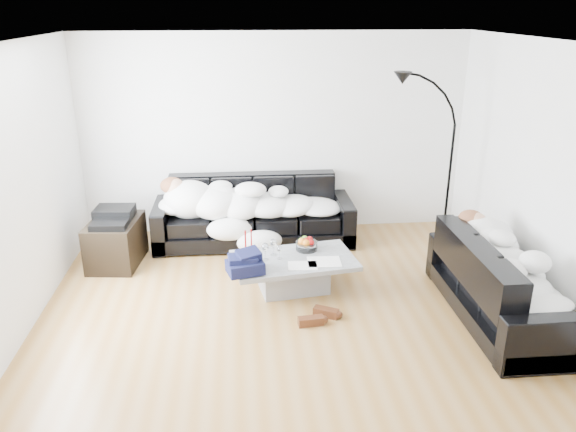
{
  "coord_description": "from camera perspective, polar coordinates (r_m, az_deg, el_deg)",
  "views": [
    {
      "loc": [
        -0.48,
        -4.97,
        2.9
      ],
      "look_at": [
        0.0,
        0.3,
        0.9
      ],
      "focal_mm": 35.0,
      "sensor_mm": 36.0,
      "label": 1
    }
  ],
  "objects": [
    {
      "name": "coffee_table",
      "position": [
        6.05,
        0.6,
        -5.92
      ],
      "size": [
        1.38,
        0.93,
        0.37
      ],
      "primitive_type": "cube",
      "rotation": [
        0.0,
        0.0,
        0.15
      ],
      "color": "#939699",
      "rests_on": "ground"
    },
    {
      "name": "navy_jacket",
      "position": [
        5.62,
        -4.3,
        -4.1
      ],
      "size": [
        0.39,
        0.33,
        0.19
      ],
      "primitive_type": null,
      "rotation": [
        0.0,
        0.0,
        -0.04
      ],
      "color": "black",
      "rests_on": "coffee_table"
    },
    {
      "name": "av_cabinet",
      "position": [
        6.93,
        -17.07,
        -2.55
      ],
      "size": [
        0.62,
        0.84,
        0.54
      ],
      "primitive_type": "cube",
      "rotation": [
        0.0,
        0.0,
        -0.11
      ],
      "color": "black",
      "rests_on": "ground"
    },
    {
      "name": "newspaper_a",
      "position": [
        5.9,
        3.69,
        -4.64
      ],
      "size": [
        0.36,
        0.28,
        0.01
      ],
      "primitive_type": "cube",
      "rotation": [
        0.0,
        0.0,
        -0.04
      ],
      "color": "silver",
      "rests_on": "coffee_table"
    },
    {
      "name": "wine_glass_c",
      "position": [
        5.93,
        -0.86,
        -3.71
      ],
      "size": [
        0.07,
        0.07,
        0.15
      ],
      "primitive_type": "cylinder",
      "rotation": [
        0.0,
        0.0,
        0.19
      ],
      "color": "white",
      "rests_on": "coffee_table"
    },
    {
      "name": "teal_cushion",
      "position": [
        6.19,
        18.51,
        -1.03
      ],
      "size": [
        0.42,
        0.38,
        0.2
      ],
      "primitive_type": "ellipsoid",
      "rotation": [
        0.0,
        0.0,
        0.24
      ],
      "color": "#0C4A56",
      "rests_on": "sofa_right"
    },
    {
      "name": "floor_lamp",
      "position": [
        7.07,
        16.09,
        4.04
      ],
      "size": [
        0.75,
        0.47,
        1.94
      ],
      "primitive_type": null,
      "rotation": [
        0.0,
        0.0,
        0.29
      ],
      "color": "black",
      "rests_on": "ground"
    },
    {
      "name": "newspaper_b",
      "position": [
        5.8,
        1.49,
        -5.03
      ],
      "size": [
        0.31,
        0.23,
        0.01
      ],
      "primitive_type": "cube",
      "rotation": [
        0.0,
        0.0,
        -0.05
      ],
      "color": "silver",
      "rests_on": "coffee_table"
    },
    {
      "name": "ground",
      "position": [
        5.77,
        0.27,
        -9.45
      ],
      "size": [
        5.0,
        5.0,
        0.0
      ],
      "primitive_type": "plane",
      "color": "olive",
      "rests_on": "ground"
    },
    {
      "name": "sleeper_right",
      "position": [
        5.75,
        21.24,
        -4.11
      ],
      "size": [
        0.7,
        1.67,
        0.41
      ],
      "primitive_type": null,
      "rotation": [
        0.0,
        0.0,
        1.57
      ],
      "color": "white",
      "rests_on": "sofa_right"
    },
    {
      "name": "sleeper_back",
      "position": [
        7.07,
        -3.53,
        1.99
      ],
      "size": [
        2.13,
        0.74,
        0.43
      ],
      "primitive_type": null,
      "color": "white",
      "rests_on": "sofa_back"
    },
    {
      "name": "stereo",
      "position": [
        6.81,
        -17.37,
        0.04
      ],
      "size": [
        0.46,
        0.37,
        0.13
      ],
      "primitive_type": "cube",
      "rotation": [
        0.0,
        0.0,
        -0.07
      ],
      "color": "black",
      "rests_on": "av_cabinet"
    },
    {
      "name": "candle_left",
      "position": [
        6.08,
        -4.34,
        -2.62
      ],
      "size": [
        0.05,
        0.05,
        0.25
      ],
      "primitive_type": "cylinder",
      "rotation": [
        0.0,
        0.0,
        0.12
      ],
      "color": "maroon",
      "rests_on": "coffee_table"
    },
    {
      "name": "shoes",
      "position": [
        5.57,
        3.08,
        -10.16
      ],
      "size": [
        0.45,
        0.34,
        0.1
      ],
      "primitive_type": null,
      "rotation": [
        0.0,
        0.0,
        -0.09
      ],
      "color": "#472311",
      "rests_on": "ground"
    },
    {
      "name": "wine_glass_a",
      "position": [
        6.01,
        -1.51,
        -3.18
      ],
      "size": [
        0.08,
        0.08,
        0.18
      ],
      "primitive_type": "cylinder",
      "rotation": [
        0.0,
        0.0,
        -0.04
      ],
      "color": "white",
      "rests_on": "coffee_table"
    },
    {
      "name": "wall_right",
      "position": [
        6.01,
        24.81,
        3.32
      ],
      "size": [
        0.02,
        4.5,
        2.6
      ],
      "primitive_type": "cube",
      "color": "silver",
      "rests_on": "ground"
    },
    {
      "name": "sofa_back",
      "position": [
        7.2,
        -3.5,
        0.45
      ],
      "size": [
        2.52,
        0.87,
        0.82
      ],
      "primitive_type": "cube",
      "color": "black",
      "rests_on": "ground"
    },
    {
      "name": "ceiling",
      "position": [
        5.0,
        0.32,
        17.27
      ],
      "size": [
        5.0,
        5.0,
        0.0
      ],
      "primitive_type": "plane",
      "color": "white",
      "rests_on": "ground"
    },
    {
      "name": "sofa_right",
      "position": [
        5.85,
        20.95,
        -6.16
      ],
      "size": [
        0.83,
        1.94,
        0.79
      ],
      "primitive_type": "cube",
      "rotation": [
        0.0,
        0.0,
        1.57
      ],
      "color": "black",
      "rests_on": "ground"
    },
    {
      "name": "wall_back",
      "position": [
        7.41,
        -1.37,
        8.24
      ],
      "size": [
        5.0,
        0.02,
        2.6
      ],
      "primitive_type": "cube",
      "color": "silver",
      "rests_on": "ground"
    },
    {
      "name": "wall_left",
      "position": [
        5.6,
        -26.12,
        1.93
      ],
      "size": [
        0.02,
        4.5,
        2.6
      ],
      "primitive_type": "cube",
      "color": "silver",
      "rests_on": "ground"
    },
    {
      "name": "fruit_bowl",
      "position": [
        6.15,
        1.91,
        -2.81
      ],
      "size": [
        0.26,
        0.26,
        0.15
      ],
      "primitive_type": "cylinder",
      "rotation": [
        0.0,
        0.0,
        -0.09
      ],
      "color": "white",
      "rests_on": "coffee_table"
    },
    {
      "name": "wine_glass_b",
      "position": [
        5.9,
        -2.35,
        -3.64
      ],
      "size": [
        0.1,
        0.1,
        0.19
      ],
      "primitive_type": "cylinder",
      "rotation": [
        0.0,
        0.0,
        0.25
      ],
      "color": "white",
      "rests_on": "coffee_table"
    },
    {
      "name": "candle_right",
      "position": [
        6.18,
        -3.75,
        -2.36
      ],
      "size": [
        0.04,
        0.04,
        0.22
      ],
      "primitive_type": "cylinder",
      "rotation": [
        0.0,
        0.0,
        -0.1
      ],
      "color": "maroon",
      "rests_on": "coffee_table"
    }
  ]
}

